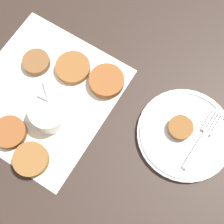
% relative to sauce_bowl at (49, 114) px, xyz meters
% --- Properties ---
extents(ground_plane, '(4.00, 4.00, 0.00)m').
position_rel_sauce_bowl_xyz_m(ground_plane, '(0.02, 0.07, -0.03)').
color(ground_plane, black).
extents(napkin, '(0.40, 0.38, 0.00)m').
position_rel_sauce_bowl_xyz_m(napkin, '(0.03, 0.06, -0.03)').
color(napkin, silver).
rests_on(napkin, ground_plane).
extents(sauce_bowl, '(0.09, 0.09, 0.10)m').
position_rel_sauce_bowl_xyz_m(sauce_bowl, '(0.00, 0.00, 0.00)').
color(sauce_bowl, silver).
rests_on(sauce_bowl, napkin).
extents(fritter_0, '(0.07, 0.07, 0.02)m').
position_rel_sauce_bowl_xyz_m(fritter_0, '(0.08, 0.13, -0.01)').
color(fritter_0, brown).
rests_on(fritter_0, napkin).
extents(fritter_1, '(0.09, 0.09, 0.02)m').
position_rel_sauce_bowl_xyz_m(fritter_1, '(0.15, -0.04, -0.01)').
color(fritter_1, brown).
rests_on(fritter_1, napkin).
extents(fritter_2, '(0.08, 0.08, 0.02)m').
position_rel_sauce_bowl_xyz_m(fritter_2, '(-0.09, 0.04, -0.01)').
color(fritter_2, brown).
rests_on(fritter_2, napkin).
extents(fritter_3, '(0.08, 0.08, 0.02)m').
position_rel_sauce_bowl_xyz_m(fritter_3, '(-0.10, -0.04, -0.01)').
color(fritter_3, brown).
rests_on(fritter_3, napkin).
extents(fritter_4, '(0.09, 0.09, 0.02)m').
position_rel_sauce_bowl_xyz_m(fritter_4, '(0.13, 0.05, -0.02)').
color(fritter_4, brown).
rests_on(fritter_4, napkin).
extents(serving_plate, '(0.22, 0.22, 0.02)m').
position_rel_sauce_bowl_xyz_m(serving_plate, '(0.17, -0.27, -0.02)').
color(serving_plate, silver).
rests_on(serving_plate, ground_plane).
extents(fritter_on_plate, '(0.06, 0.06, 0.01)m').
position_rel_sauce_bowl_xyz_m(fritter_on_plate, '(0.17, -0.25, -0.00)').
color(fritter_on_plate, brown).
rests_on(fritter_on_plate, serving_plate).
extents(fork, '(0.16, 0.04, 0.00)m').
position_rel_sauce_bowl_xyz_m(fork, '(0.20, -0.30, -0.01)').
color(fork, silver).
rests_on(fork, serving_plate).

